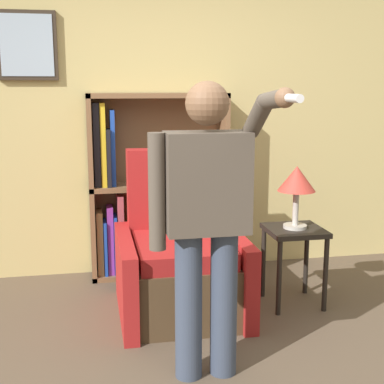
# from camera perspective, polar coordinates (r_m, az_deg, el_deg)

# --- Properties ---
(wall_back) EXTENTS (8.00, 0.11, 2.80)m
(wall_back) POSITION_cam_1_polar(r_m,az_deg,el_deg) (4.61, -4.59, 8.71)
(wall_back) COLOR tan
(wall_back) RESTS_ON ground_plane
(bookcase) EXTENTS (1.16, 0.28, 1.55)m
(bookcase) POSITION_cam_1_polar(r_m,az_deg,el_deg) (4.53, -5.21, 0.18)
(bookcase) COLOR brown
(bookcase) RESTS_ON ground_plane
(armchair) EXTENTS (0.88, 0.94, 1.14)m
(armchair) POSITION_cam_1_polar(r_m,az_deg,el_deg) (3.89, -1.37, -7.59)
(armchair) COLOR #4C3823
(armchair) RESTS_ON ground_plane
(person_standing) EXTENTS (0.59, 0.78, 1.63)m
(person_standing) POSITION_cam_1_polar(r_m,az_deg,el_deg) (2.84, 1.60, -2.28)
(person_standing) COLOR #384256
(person_standing) RESTS_ON ground_plane
(side_table) EXTENTS (0.41, 0.41, 0.58)m
(side_table) POSITION_cam_1_polar(r_m,az_deg,el_deg) (4.02, 10.86, -5.34)
(side_table) COLOR black
(side_table) RESTS_ON ground_plane
(table_lamp) EXTENTS (0.27, 0.27, 0.46)m
(table_lamp) POSITION_cam_1_polar(r_m,az_deg,el_deg) (3.92, 11.10, 1.06)
(table_lamp) COLOR #B7B2A8
(table_lamp) RESTS_ON side_table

